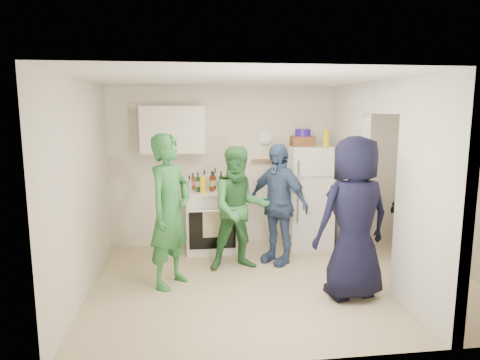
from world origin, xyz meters
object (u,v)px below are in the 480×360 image
object	(u,v)px
person_green_left	(170,211)
wicker_basket	(303,141)
fridge	(308,197)
stove	(211,220)
blue_bowl	(303,133)
person_nook	(423,199)
person_denim	(277,204)
person_green_center	(239,209)
yellow_cup_stack_top	(326,138)
person_navy	(354,218)

from	to	relation	value
person_green_left	wicker_basket	bearing A→B (deg)	-22.88
fridge	person_green_left	distance (m)	2.43
stove	fridge	distance (m)	1.56
fridge	blue_bowl	xyz separation A→B (m)	(-0.10, 0.05, 1.00)
person_nook	person_denim	bearing A→B (deg)	-107.79
person_green_center	person_nook	distance (m)	2.59
fridge	person_green_left	xyz separation A→B (m)	(-2.09, -1.24, 0.14)
person_denim	yellow_cup_stack_top	bearing A→B (deg)	80.96
wicker_basket	person_denim	bearing A→B (deg)	-128.50
stove	blue_bowl	size ratio (longest dim) A/B	3.89
fridge	yellow_cup_stack_top	world-z (taller)	yellow_cup_stack_top
blue_bowl	person_denim	world-z (taller)	blue_bowl
person_nook	blue_bowl	bearing A→B (deg)	-131.98
person_green_center	blue_bowl	bearing A→B (deg)	32.57
blue_bowl	person_green_center	world-z (taller)	blue_bowl
fridge	person_denim	size ratio (longest dim) A/B	0.94
person_navy	stove	bearing A→B (deg)	-62.67
person_green_center	person_denim	size ratio (longest dim) A/B	0.99
person_green_left	person_navy	xyz separation A→B (m)	(2.08, -0.60, -0.00)
wicker_basket	person_navy	xyz separation A→B (m)	(0.09, -1.89, -0.73)
person_green_left	person_denim	xyz separation A→B (m)	(1.46, 0.63, -0.09)
person_green_center	stove	bearing A→B (deg)	107.13
blue_bowl	person_nook	world-z (taller)	blue_bowl
stove	blue_bowl	bearing A→B (deg)	0.81
stove	person_green_left	distance (m)	1.47
yellow_cup_stack_top	wicker_basket	bearing A→B (deg)	154.89
blue_bowl	fridge	bearing A→B (deg)	-26.57
person_green_left	person_denim	distance (m)	1.59
stove	fridge	bearing A→B (deg)	-1.13
wicker_basket	stove	bearing A→B (deg)	-179.19
person_green_left	stove	bearing A→B (deg)	10.05
person_green_left	person_nook	distance (m)	3.52
fridge	person_navy	bearing A→B (deg)	-90.28
blue_bowl	person_navy	distance (m)	2.08
stove	wicker_basket	world-z (taller)	wicker_basket
stove	person_navy	xyz separation A→B (m)	(1.51, -1.87, 0.47)
blue_bowl	person_nook	bearing A→B (deg)	-30.53
wicker_basket	yellow_cup_stack_top	bearing A→B (deg)	-25.11
wicker_basket	person_denim	distance (m)	1.18
fridge	person_green_center	xyz separation A→B (m)	(-1.18, -0.79, 0.04)
wicker_basket	person_navy	world-z (taller)	person_navy
wicker_basket	person_green_center	world-z (taller)	wicker_basket
person_navy	person_green_left	bearing A→B (deg)	-27.70
person_nook	wicker_basket	bearing A→B (deg)	-131.98
blue_bowl	person_green_center	bearing A→B (deg)	-142.24
person_green_left	person_denim	size ratio (longest dim) A/B	1.11
wicker_basket	person_green_left	world-z (taller)	person_green_left
stove	person_green_left	world-z (taller)	person_green_left
wicker_basket	person_green_center	bearing A→B (deg)	-142.24
person_denim	person_navy	bearing A→B (deg)	-13.41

